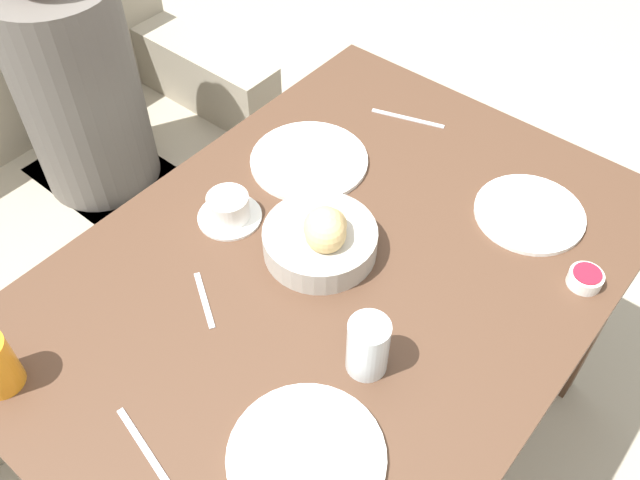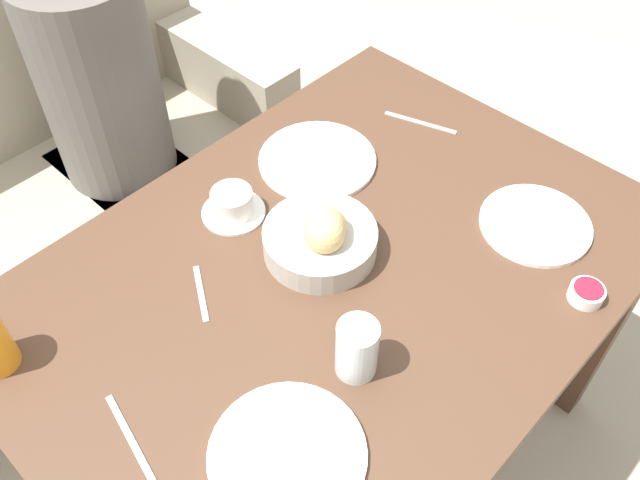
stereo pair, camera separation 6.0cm
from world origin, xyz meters
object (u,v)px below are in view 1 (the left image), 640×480
(couch, at_px, (20,223))
(plate_near_left, at_px, (306,456))
(plate_near_right, at_px, (529,213))
(water_tumbler, at_px, (368,346))
(bread_basket, at_px, (322,237))
(jam_bowl_berry, at_px, (585,278))
(coffee_cup, at_px, (229,209))
(seated_person, at_px, (98,151))
(plate_far_center, at_px, (309,160))
(fork_silver, at_px, (408,118))
(knife_silver, at_px, (146,450))
(spoon_coffee, at_px, (204,300))

(couch, distance_m, plate_near_left, 1.34)
(plate_near_right, bearing_deg, water_tumbler, 174.73)
(plate_near_left, xyz_separation_m, water_tumbler, (0.19, 0.03, 0.05))
(bread_basket, xyz_separation_m, jam_bowl_berry, (0.25, -0.42, -0.03))
(coffee_cup, bearing_deg, seated_person, 81.05)
(plate_far_center, bearing_deg, plate_near_right, -70.12)
(plate_near_left, bearing_deg, jam_bowl_berry, -16.99)
(seated_person, relative_size, plate_far_center, 4.73)
(jam_bowl_berry, xyz_separation_m, fork_silver, (0.19, 0.53, -0.01))
(seated_person, bearing_deg, plate_near_left, -109.56)
(plate_far_center, height_order, knife_silver, plate_far_center)
(plate_far_center, height_order, water_tumbler, water_tumbler)
(plate_near_left, xyz_separation_m, knife_silver, (-0.15, 0.20, -0.00))
(plate_far_center, distance_m, water_tumbler, 0.52)
(coffee_cup, bearing_deg, plate_near_right, -49.79)
(fork_silver, height_order, knife_silver, same)
(plate_near_left, bearing_deg, coffee_cup, 57.29)
(plate_far_center, bearing_deg, bread_basket, -134.48)
(couch, bearing_deg, water_tumbler, -88.51)
(bread_basket, relative_size, plate_far_center, 0.85)
(coffee_cup, height_order, knife_silver, coffee_cup)
(fork_silver, relative_size, knife_silver, 0.98)
(seated_person, relative_size, coffee_cup, 9.36)
(bread_basket, bearing_deg, plate_near_left, -143.78)
(jam_bowl_berry, bearing_deg, coffee_cup, 115.52)
(bread_basket, distance_m, fork_silver, 0.46)
(plate_near_right, relative_size, plate_far_center, 0.86)
(knife_silver, bearing_deg, plate_near_left, -53.05)
(fork_silver, bearing_deg, plate_far_center, 162.85)
(coffee_cup, height_order, fork_silver, coffee_cup)
(seated_person, xyz_separation_m, coffee_cup, (-0.10, -0.65, 0.28))
(plate_near_left, height_order, plate_near_right, same)
(seated_person, xyz_separation_m, knife_silver, (-0.54, -0.90, 0.25))
(plate_far_center, height_order, jam_bowl_berry, jam_bowl_berry)
(fork_silver, bearing_deg, couch, 124.74)
(seated_person, height_order, fork_silver, seated_person)
(plate_near_right, bearing_deg, couch, 112.44)
(spoon_coffee, bearing_deg, couch, 86.95)
(fork_silver, bearing_deg, water_tumbler, -151.35)
(bread_basket, bearing_deg, seated_person, 86.32)
(plate_near_right, relative_size, spoon_coffee, 1.90)
(jam_bowl_berry, bearing_deg, plate_far_center, 96.41)
(couch, bearing_deg, spoon_coffee, -93.05)
(plate_near_right, bearing_deg, plate_near_left, 178.54)
(bread_basket, distance_m, spoon_coffee, 0.25)
(fork_silver, xyz_separation_m, spoon_coffee, (-0.67, -0.01, 0.00))
(couch, relative_size, seated_person, 1.19)
(plate_far_center, bearing_deg, fork_silver, -17.15)
(bread_basket, height_order, knife_silver, bread_basket)
(plate_near_left, bearing_deg, couch, 82.81)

